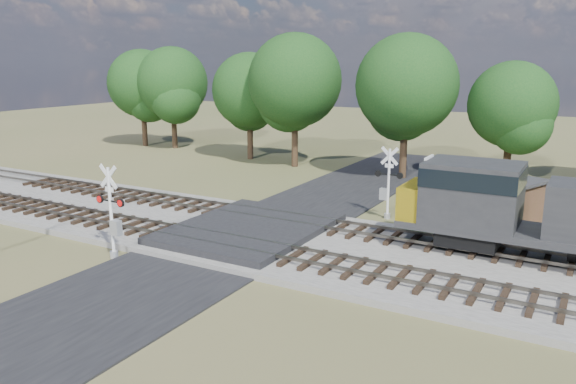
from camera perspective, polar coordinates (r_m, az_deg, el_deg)
The scene contains 10 objects.
ground at distance 29.14m, azimuth -4.47°, elevation -4.78°, with size 160.00×160.00×0.00m, color #4B532C.
ballast_bed at distance 25.66m, azimuth 15.24°, elevation -7.41°, with size 140.00×10.00×0.30m, color gray.
road at distance 29.13m, azimuth -4.47°, elevation -4.71°, with size 7.00×60.00×0.08m, color black.
crossing_panel at distance 29.44m, azimuth -3.94°, elevation -3.94°, with size 7.00×9.00×0.62m, color #262628.
track_near at distance 25.82m, azimuth -1.18°, elevation -6.17°, with size 140.00×2.60×0.33m.
track_far at distance 30.02m, azimuth 3.70°, elevation -3.40°, with size 140.00×2.60×0.33m.
crossing_signal_near at distance 27.00m, azimuth -17.36°, elevation -2.74°, with size 1.78×0.39×4.43m.
crossing_signal_far at distance 32.85m, azimuth 10.01°, elevation 0.31°, with size 1.71×0.37×4.23m.
equipment_shed at distance 33.53m, azimuth 20.71°, elevation -0.87°, with size 4.97×4.97×2.61m.
treeline at distance 45.48m, azimuth 14.85°, elevation 9.81°, with size 76.20×11.69×11.31m.
Camera 1 is at (15.57, -22.94, 8.98)m, focal length 35.00 mm.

